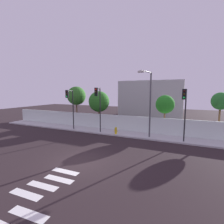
{
  "coord_description": "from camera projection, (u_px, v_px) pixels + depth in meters",
  "views": [
    {
      "loc": [
        6.45,
        -9.04,
        4.88
      ],
      "look_at": [
        -0.48,
        6.5,
        2.72
      ],
      "focal_mm": 26.24,
      "sensor_mm": 36.0,
      "label": 1
    }
  ],
  "objects": [
    {
      "name": "ground_plane",
      "position": [
        80.0,
        162.0,
        11.4
      ],
      "size": [
        80.0,
        80.0,
        0.0
      ],
      "primitive_type": "plane",
      "color": "black"
    },
    {
      "name": "sidewalk",
      "position": [
        122.0,
        133.0,
        18.83
      ],
      "size": [
        36.0,
        2.4,
        0.15
      ],
      "primitive_type": "cube",
      "color": "#B1B1B1",
      "rests_on": "ground"
    },
    {
      "name": "perimeter_wall",
      "position": [
        126.0,
        123.0,
        19.87
      ],
      "size": [
        36.0,
        0.18,
        1.8
      ],
      "primitive_type": "cube",
      "color": "silver",
      "rests_on": "sidewalk"
    },
    {
      "name": "crosswalk_marking",
      "position": [
        41.0,
        192.0,
        7.97
      ],
      "size": [
        3.04,
        4.73,
        0.01
      ],
      "color": "silver",
      "rests_on": "ground"
    },
    {
      "name": "traffic_light_left",
      "position": [
        185.0,
        104.0,
        14.56
      ],
      "size": [
        0.4,
        1.53,
        4.94
      ],
      "color": "black",
      "rests_on": "sidewalk"
    },
    {
      "name": "traffic_light_center",
      "position": [
        70.0,
        101.0,
        19.72
      ],
      "size": [
        0.36,
        1.45,
        4.88
      ],
      "color": "black",
      "rests_on": "sidewalk"
    },
    {
      "name": "traffic_light_right",
      "position": [
        98.0,
        101.0,
        18.15
      ],
      "size": [
        0.42,
        1.44,
        5.12
      ],
      "color": "black",
      "rests_on": "sidewalk"
    },
    {
      "name": "street_lamp_curbside",
      "position": [
        149.0,
        99.0,
        16.33
      ],
      "size": [
        0.88,
        2.36,
        6.63
      ],
      "color": "#4C4C51",
      "rests_on": "sidewalk"
    },
    {
      "name": "fire_hydrant",
      "position": [
        116.0,
        130.0,
        18.22
      ],
      "size": [
        0.44,
        0.26,
        0.77
      ],
      "color": "gold",
      "rests_on": "sidewalk"
    },
    {
      "name": "roadside_tree_leftmost",
      "position": [
        76.0,
        96.0,
        24.06
      ],
      "size": [
        2.72,
        2.72,
        5.59
      ],
      "color": "brown",
      "rests_on": "ground"
    },
    {
      "name": "roadside_tree_midleft",
      "position": [
        99.0,
        102.0,
        22.63
      ],
      "size": [
        2.87,
        2.87,
        4.9
      ],
      "color": "brown",
      "rests_on": "ground"
    },
    {
      "name": "roadside_tree_midright",
      "position": [
        165.0,
        105.0,
        19.11
      ],
      "size": [
        2.16,
        2.16,
        4.45
      ],
      "color": "brown",
      "rests_on": "ground"
    },
    {
      "name": "roadside_tree_rightmost",
      "position": [
        221.0,
        101.0,
        16.84
      ],
      "size": [
        1.81,
        1.81,
        4.79
      ],
      "color": "brown",
      "rests_on": "ground"
    },
    {
      "name": "low_building_distant",
      "position": [
        151.0,
        99.0,
        32.1
      ],
      "size": [
        11.73,
        6.0,
        6.84
      ],
      "primitive_type": "cube",
      "color": "#AEAEAE",
      "rests_on": "ground"
    }
  ]
}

